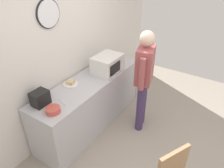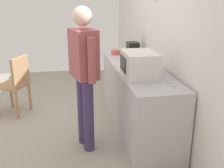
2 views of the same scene
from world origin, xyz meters
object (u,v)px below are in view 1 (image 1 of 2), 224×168
object	(u,v)px
sandwich_plate	(70,83)
fork_utensil	(63,102)
microwave	(108,64)
toaster	(40,98)
person_standing	(144,75)
salad_bowl	(53,110)
spoon_utensil	(107,60)

from	to	relation	value
sandwich_plate	fork_utensil	world-z (taller)	sandwich_plate
microwave	toaster	xyz separation A→B (m)	(-1.25, 0.24, -0.05)
microwave	sandwich_plate	size ratio (longest dim) A/B	2.11
sandwich_plate	microwave	bearing A→B (deg)	-21.58
sandwich_plate	fork_utensil	size ratio (longest dim) A/B	1.39
toaster	person_standing	bearing A→B (deg)	-35.71
microwave	sandwich_plate	xyz separation A→B (m)	(-0.65, 0.26, -0.13)
person_standing	salad_bowl	bearing A→B (deg)	153.48
salad_bowl	toaster	xyz separation A→B (m)	(0.03, 0.26, 0.07)
microwave	sandwich_plate	bearing A→B (deg)	158.42
microwave	salad_bowl	distance (m)	1.29
sandwich_plate	spoon_utensil	world-z (taller)	sandwich_plate
sandwich_plate	spoon_utensil	xyz separation A→B (m)	(1.03, 0.01, -0.02)
toaster	person_standing	size ratio (longest dim) A/B	0.13
toaster	person_standing	world-z (taller)	person_standing
fork_utensil	spoon_utensil	size ratio (longest dim) A/B	1.00
salad_bowl	toaster	world-z (taller)	toaster
salad_bowl	spoon_utensil	distance (m)	1.68
spoon_utensil	person_standing	bearing A→B (deg)	-110.85
sandwich_plate	salad_bowl	xyz separation A→B (m)	(-0.63, -0.28, 0.01)
toaster	spoon_utensil	bearing A→B (deg)	1.01
fork_utensil	sandwich_plate	bearing A→B (deg)	29.67
microwave	toaster	size ratio (longest dim) A/B	2.27
toaster	salad_bowl	bearing A→B (deg)	-96.75
toaster	spoon_utensil	world-z (taller)	toaster
toaster	person_standing	xyz separation A→B (m)	(1.27, -0.91, 0.03)
fork_utensil	person_standing	size ratio (longest dim) A/B	0.10
microwave	toaster	bearing A→B (deg)	169.15
person_standing	spoon_utensil	bearing A→B (deg)	69.15
person_standing	sandwich_plate	bearing A→B (deg)	125.70
microwave	spoon_utensil	xyz separation A→B (m)	(0.37, 0.27, -0.15)
microwave	salad_bowl	world-z (taller)	microwave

